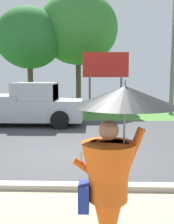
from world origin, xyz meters
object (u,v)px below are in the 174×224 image
at_px(utility_pole, 174,41).
at_px(tree_center_back, 78,29).
at_px(monk_pedestrian, 113,168).
at_px(tree_left_far, 29,38).
at_px(pickup_truck, 25,105).
at_px(roadside_billboard, 106,69).

distance_m(utility_pole, tree_center_back, 6.77).
height_order(monk_pedestrian, utility_pole, utility_pole).
bearing_deg(tree_left_far, monk_pedestrian, -73.23).
relative_size(pickup_truck, tree_center_back, 0.66).
relative_size(monk_pedestrian, tree_center_back, 0.27).
height_order(pickup_truck, utility_pole, utility_pole).
bearing_deg(tree_left_far, tree_center_back, 20.23).
xyz_separation_m(monk_pedestrian, tree_center_back, (-1.36, 16.03, 4.21)).
relative_size(pickup_truck, roadside_billboard, 1.49).
relative_size(monk_pedestrian, pickup_truck, 0.41).
relative_size(roadside_billboard, tree_center_back, 0.45).
bearing_deg(tree_center_back, roadside_billboard, -63.31).
distance_m(utility_pole, tree_left_far, 8.99).
relative_size(monk_pedestrian, tree_left_far, 0.32).
height_order(pickup_truck, roadside_billboard, roadside_billboard).
relative_size(tree_left_far, tree_center_back, 0.84).
bearing_deg(tree_center_back, tree_left_far, -159.77).
xyz_separation_m(pickup_truck, utility_pole, (7.40, 3.30, 3.17)).
bearing_deg(monk_pedestrian, tree_center_back, 93.56).
bearing_deg(pickup_truck, monk_pedestrian, -77.33).
distance_m(roadside_billboard, tree_left_far, 5.80).
bearing_deg(roadside_billboard, tree_left_far, 154.25).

